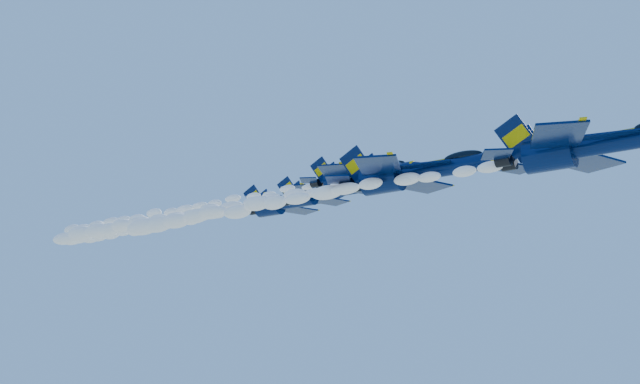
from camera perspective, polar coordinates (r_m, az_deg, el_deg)
The scene contains 10 objects.
jet_lead at distance 61.66m, azimuth 21.20°, elevation 3.54°, with size 18.70×15.34×6.95m.
smoke_trail_jet_lead at distance 74.21m, azimuth -2.86°, elevation -0.75°, with size 46.52×2.08×1.88m, color white.
jet_second at distance 68.48m, azimuth 7.73°, elevation 1.58°, with size 18.44×15.13×6.85m.
smoke_trail_jet_second at distance 86.17m, azimuth -11.15°, elevation -1.91°, with size 46.52×2.05×1.85m, color white.
jet_third at distance 80.30m, azimuth 3.39°, elevation 1.35°, with size 14.97×12.28×5.56m.
smoke_trail_jet_third at distance 98.09m, azimuth -11.70°, elevation -1.54°, with size 46.52×1.67×1.50m, color white.
jet_fourth at distance 94.77m, azimuth 0.24°, elevation -0.13°, with size 15.97×13.10×5.93m.
smoke_trail_jet_fourth at distance 113.67m, azimuth -12.51°, elevation -2.42°, with size 46.52×1.78×1.60m, color white.
jet_fifth at distance 110.25m, azimuth -2.45°, elevation -0.87°, with size 19.14×15.70×7.11m.
smoke_trail_jet_fifth at distance 130.82m, azimuth -13.65°, elevation -2.84°, with size 46.52×2.13×1.92m, color white.
Camera 1 is at (34.12, -66.14, 133.21)m, focal length 40.00 mm.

